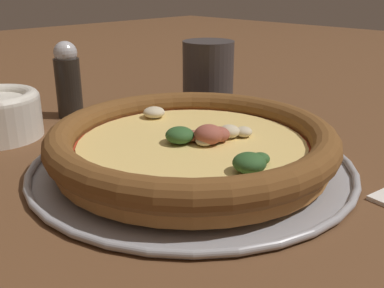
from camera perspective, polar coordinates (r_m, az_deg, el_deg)
name	(u,v)px	position (r m, az deg, el deg)	size (l,w,h in m)	color
ground_plane	(192,168)	(0.50, 0.00, -3.05)	(3.00, 3.00, 0.00)	brown
pizza_tray	(192,164)	(0.49, 0.00, -2.61)	(0.35, 0.35, 0.01)	#9E9EA3
pizza	(192,143)	(0.48, 0.04, 0.18)	(0.31, 0.31, 0.04)	#A86B33
drinking_cup	(208,75)	(0.72, 2.05, 8.75)	(0.08, 0.08, 0.11)	#383333
pepper_shaker	(68,80)	(0.69, -15.48, 7.87)	(0.04, 0.04, 0.11)	black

